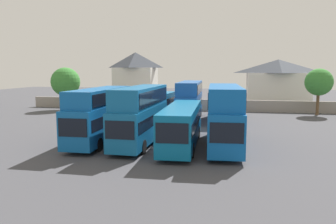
{
  "coord_description": "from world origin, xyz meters",
  "views": [
    {
      "loc": [
        5.85,
        -27.24,
        6.45
      ],
      "look_at": [
        0.0,
        3.0,
        2.49
      ],
      "focal_mm": 34.88,
      "sensor_mm": 36.0,
      "label": 1
    }
  ],
  "objects_px": {
    "bus_5": "(158,105)",
    "house_terrace_left": "(136,77)",
    "bus_4": "(224,113)",
    "bus_7": "(221,105)",
    "bus_1": "(100,112)",
    "tree_behind_wall": "(319,82)",
    "bus_6": "(190,98)",
    "bus_3": "(182,123)",
    "bus_2": "(141,112)",
    "house_terrace_centre": "(278,82)",
    "tree_left_of_lot": "(66,82)"
  },
  "relations": [
    {
      "from": "tree_behind_wall",
      "to": "house_terrace_centre",
      "type": "bearing_deg",
      "value": 109.81
    },
    {
      "from": "bus_3",
      "to": "house_terrace_centre",
      "type": "bearing_deg",
      "value": 158.31
    },
    {
      "from": "bus_1",
      "to": "house_terrace_centre",
      "type": "relative_size",
      "value": 0.96
    },
    {
      "from": "bus_4",
      "to": "house_terrace_centre",
      "type": "xyz_separation_m",
      "value": [
        8.72,
        34.13,
        1.36
      ]
    },
    {
      "from": "bus_3",
      "to": "house_terrace_left",
      "type": "relative_size",
      "value": 1.22
    },
    {
      "from": "bus_2",
      "to": "bus_4",
      "type": "xyz_separation_m",
      "value": [
        7.19,
        0.07,
        0.07
      ]
    },
    {
      "from": "bus_6",
      "to": "tree_left_of_lot",
      "type": "xyz_separation_m",
      "value": [
        -21.24,
        7.08,
        1.73
      ]
    },
    {
      "from": "house_terrace_centre",
      "to": "tree_left_of_lot",
      "type": "relative_size",
      "value": 1.63
    },
    {
      "from": "bus_1",
      "to": "tree_behind_wall",
      "type": "distance_m",
      "value": 32.95
    },
    {
      "from": "bus_6",
      "to": "tree_behind_wall",
      "type": "height_order",
      "value": "tree_behind_wall"
    },
    {
      "from": "bus_6",
      "to": "house_terrace_centre",
      "type": "distance_m",
      "value": 23.75
    },
    {
      "from": "bus_5",
      "to": "house_terrace_left",
      "type": "distance_m",
      "value": 22.08
    },
    {
      "from": "house_terrace_left",
      "to": "bus_3",
      "type": "bearing_deg",
      "value": -67.52
    },
    {
      "from": "bus_2",
      "to": "bus_3",
      "type": "bearing_deg",
      "value": 86.31
    },
    {
      "from": "bus_2",
      "to": "tree_behind_wall",
      "type": "height_order",
      "value": "tree_behind_wall"
    },
    {
      "from": "bus_1",
      "to": "tree_behind_wall",
      "type": "relative_size",
      "value": 1.62
    },
    {
      "from": "bus_4",
      "to": "house_terrace_left",
      "type": "bearing_deg",
      "value": -155.59
    },
    {
      "from": "bus_5",
      "to": "bus_7",
      "type": "xyz_separation_m",
      "value": [
        8.25,
        -0.25,
        0.09
      ]
    },
    {
      "from": "house_terrace_left",
      "to": "tree_left_of_lot",
      "type": "height_order",
      "value": "house_terrace_left"
    },
    {
      "from": "bus_6",
      "to": "house_terrace_left",
      "type": "bearing_deg",
      "value": -148.42
    },
    {
      "from": "bus_4",
      "to": "tree_left_of_lot",
      "type": "bearing_deg",
      "value": -132.93
    },
    {
      "from": "bus_7",
      "to": "house_terrace_centre",
      "type": "height_order",
      "value": "house_terrace_centre"
    },
    {
      "from": "tree_left_of_lot",
      "to": "house_terrace_centre",
      "type": "bearing_deg",
      "value": 19.74
    },
    {
      "from": "bus_2",
      "to": "bus_5",
      "type": "bearing_deg",
      "value": -172.92
    },
    {
      "from": "tree_left_of_lot",
      "to": "tree_behind_wall",
      "type": "height_order",
      "value": "tree_left_of_lot"
    },
    {
      "from": "tree_left_of_lot",
      "to": "bus_5",
      "type": "bearing_deg",
      "value": -22.78
    },
    {
      "from": "bus_4",
      "to": "bus_6",
      "type": "xyz_separation_m",
      "value": [
        -4.72,
        14.6,
        -0.09
      ]
    },
    {
      "from": "bus_3",
      "to": "tree_behind_wall",
      "type": "height_order",
      "value": "tree_behind_wall"
    },
    {
      "from": "bus_3",
      "to": "house_terrace_left",
      "type": "height_order",
      "value": "house_terrace_left"
    },
    {
      "from": "bus_1",
      "to": "tree_left_of_lot",
      "type": "height_order",
      "value": "tree_left_of_lot"
    },
    {
      "from": "bus_5",
      "to": "house_terrace_left",
      "type": "height_order",
      "value": "house_terrace_left"
    },
    {
      "from": "bus_6",
      "to": "house_terrace_centre",
      "type": "bearing_deg",
      "value": 143.42
    },
    {
      "from": "tree_left_of_lot",
      "to": "bus_4",
      "type": "bearing_deg",
      "value": -39.86
    },
    {
      "from": "house_terrace_centre",
      "to": "bus_5",
      "type": "bearing_deg",
      "value": -131.95
    },
    {
      "from": "bus_1",
      "to": "tree_behind_wall",
      "type": "height_order",
      "value": "tree_behind_wall"
    },
    {
      "from": "bus_4",
      "to": "bus_2",
      "type": "bearing_deg",
      "value": -92.49
    },
    {
      "from": "bus_5",
      "to": "tree_behind_wall",
      "type": "bearing_deg",
      "value": 114.61
    },
    {
      "from": "bus_2",
      "to": "bus_7",
      "type": "distance_m",
      "value": 15.78
    },
    {
      "from": "house_terrace_centre",
      "to": "tree_behind_wall",
      "type": "height_order",
      "value": "house_terrace_centre"
    },
    {
      "from": "bus_6",
      "to": "house_terrace_left",
      "type": "xyz_separation_m",
      "value": [
        -13.19,
        19.84,
        2.24
      ]
    },
    {
      "from": "bus_5",
      "to": "house_terrace_left",
      "type": "bearing_deg",
      "value": -151.63
    },
    {
      "from": "bus_5",
      "to": "tree_behind_wall",
      "type": "xyz_separation_m",
      "value": [
        21.75,
        8.16,
        2.8
      ]
    },
    {
      "from": "bus_3",
      "to": "bus_6",
      "type": "relative_size",
      "value": 1.06
    },
    {
      "from": "bus_4",
      "to": "bus_5",
      "type": "relative_size",
      "value": 1.03
    },
    {
      "from": "bus_7",
      "to": "house_terrace_left",
      "type": "height_order",
      "value": "house_terrace_left"
    },
    {
      "from": "tree_behind_wall",
      "to": "bus_7",
      "type": "bearing_deg",
      "value": -148.07
    },
    {
      "from": "bus_2",
      "to": "house_terrace_centre",
      "type": "relative_size",
      "value": 0.96
    },
    {
      "from": "bus_6",
      "to": "house_terrace_left",
      "type": "relative_size",
      "value": 1.15
    },
    {
      "from": "house_terrace_left",
      "to": "bus_2",
      "type": "bearing_deg",
      "value": -72.74
    },
    {
      "from": "house_terrace_centre",
      "to": "tree_left_of_lot",
      "type": "distance_m",
      "value": 36.85
    }
  ]
}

